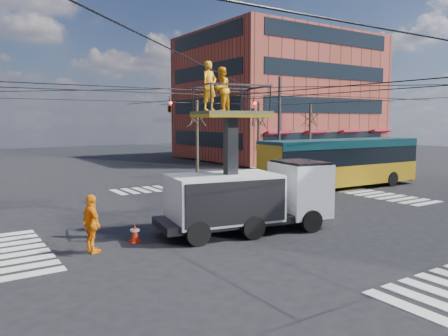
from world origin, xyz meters
TOP-DOWN VIEW (x-y plane):
  - ground at (0.00, 0.00)m, footprint 120.00×120.00m
  - sidewalk_ne at (21.00, 21.00)m, footprint 18.00×18.00m
  - crosswalks at (0.00, 0.00)m, footprint 22.40×22.40m
  - building_ne at (21.98, 23.98)m, footprint 20.06×16.06m
  - overhead_network at (-0.07, 0.40)m, footprint 24.24×24.24m
  - tree_a at (5.00, 13.50)m, footprint 2.00×2.00m
  - tree_b at (11.00, 13.50)m, footprint 2.00×2.00m
  - tree_c at (17.00, 13.50)m, footprint 2.00×2.00m
  - utility_truck at (-1.51, -2.05)m, footprint 7.29×3.59m
  - city_bus at (10.21, 3.61)m, footprint 11.98×3.05m
  - traffic_cone at (-5.95, -1.06)m, footprint 0.36×0.36m
  - worker_ground at (-7.66, -1.55)m, footprint 0.62×1.22m
  - flagger at (3.50, 0.41)m, footprint 1.25×1.41m

SIDE VIEW (x-z plane):
  - ground at x=0.00m, z-range 0.00..0.00m
  - crosswalks at x=0.00m, z-range 0.00..0.02m
  - sidewalk_ne at x=21.00m, z-range 0.00..0.12m
  - traffic_cone at x=-5.95m, z-range 0.00..0.68m
  - flagger at x=3.50m, z-range 0.00..1.89m
  - worker_ground at x=-7.66m, z-range 0.00..2.00m
  - city_bus at x=10.21m, z-range 0.12..3.32m
  - utility_truck at x=-1.51m, z-range -1.19..5.41m
  - overhead_network at x=-0.07m, z-range 0.29..8.29m
  - tree_a at x=5.00m, z-range 1.63..7.63m
  - tree_b at x=11.00m, z-range 1.63..7.63m
  - tree_c at x=17.00m, z-range 1.63..7.63m
  - building_ne at x=21.98m, z-range 0.00..14.00m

